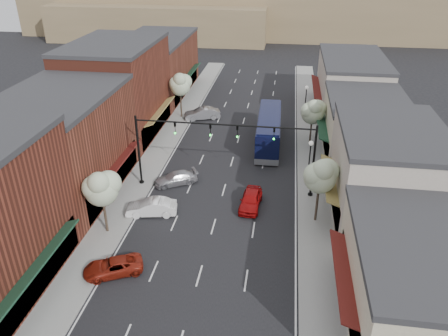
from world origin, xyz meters
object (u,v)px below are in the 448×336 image
at_px(signal_mast_right, 287,149).
at_px(parked_car_c, 176,178).
at_px(parked_car_a, 113,267).
at_px(lamp_post_far, 306,97).
at_px(coach_bus, 269,129).
at_px(parked_car_e, 202,114).
at_px(parked_car_b, 151,207).
at_px(tree_left_near, 101,187).
at_px(tree_left_far, 180,84).
at_px(red_hatchback, 251,200).
at_px(tree_right_near, 321,175).
at_px(tree_right_far, 313,111).
at_px(signal_mast_left, 163,142).
at_px(lamp_post_near, 310,155).

bearing_deg(signal_mast_right, parked_car_c, 177.28).
xyz_separation_m(signal_mast_right, parked_car_a, (-11.64, -12.60, -4.05)).
relative_size(signal_mast_right, lamp_post_far, 1.85).
distance_m(coach_bus, parked_car_e, 11.36).
height_order(parked_car_b, parked_car_e, parked_car_e).
distance_m(tree_left_near, coach_bus, 22.58).
height_order(tree_left_far, coach_bus, tree_left_far).
bearing_deg(red_hatchback, tree_right_near, -11.22).
bearing_deg(parked_car_e, tree_left_near, -25.87).
height_order(tree_right_near, parked_car_c, tree_right_near).
xyz_separation_m(parked_car_a, parked_car_c, (1.27, 13.09, 0.03)).
bearing_deg(red_hatchback, coach_bus, 90.42).
bearing_deg(signal_mast_right, tree_right_far, 77.15).
xyz_separation_m(tree_left_far, coach_bus, (11.80, -6.90, -2.76)).
relative_size(signal_mast_left, tree_right_near, 1.38).
relative_size(lamp_post_far, parked_car_c, 1.06).
distance_m(tree_left_near, red_hatchback, 12.79).
relative_size(tree_left_near, parked_car_e, 1.23).
height_order(signal_mast_right, parked_car_a, signal_mast_right).
height_order(signal_mast_right, coach_bus, signal_mast_right).
relative_size(red_hatchback, parked_car_e, 0.92).
distance_m(signal_mast_left, parked_car_c, 4.14).
bearing_deg(parked_car_b, signal_mast_right, 103.73).
xyz_separation_m(parked_car_b, parked_car_e, (0.04, 22.83, 0.05)).
bearing_deg(lamp_post_near, parked_car_a, -132.46).
distance_m(parked_car_b, parked_car_c, 5.52).
bearing_deg(tree_left_near, tree_right_far, 50.31).
bearing_deg(tree_right_near, lamp_post_near, 94.77).
xyz_separation_m(tree_right_near, lamp_post_far, (-0.55, 24.06, -1.45)).
height_order(lamp_post_near, parked_car_a, lamp_post_near).
bearing_deg(parked_car_e, parked_car_b, -19.86).
height_order(parked_car_a, parked_car_b, parked_car_b).
bearing_deg(parked_car_a, parked_car_c, 149.25).
bearing_deg(tree_right_near, tree_right_far, 90.00).
bearing_deg(red_hatchback, tree_left_near, -149.65).
bearing_deg(parked_car_c, coach_bus, 112.78).
relative_size(parked_car_a, parked_car_c, 0.99).
bearing_deg(lamp_post_near, tree_right_near, -85.23).
xyz_separation_m(signal_mast_right, tree_left_near, (-13.87, -8.05, -0.40)).
height_order(parked_car_a, parked_car_e, parked_car_e).
relative_size(lamp_post_far, parked_car_b, 1.03).
xyz_separation_m(parked_car_a, parked_car_b, (0.49, 7.62, 0.14)).
relative_size(signal_mast_left, parked_car_c, 1.97).
bearing_deg(parked_car_e, red_hatchback, 2.20).
relative_size(signal_mast_left, coach_bus, 0.71).
bearing_deg(signal_mast_right, parked_car_e, 121.87).
height_order(signal_mast_right, lamp_post_far, signal_mast_right).
relative_size(signal_mast_left, parked_car_b, 1.91).
xyz_separation_m(red_hatchback, parked_car_c, (-7.50, 3.05, -0.12)).
height_order(lamp_post_near, lamp_post_far, same).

